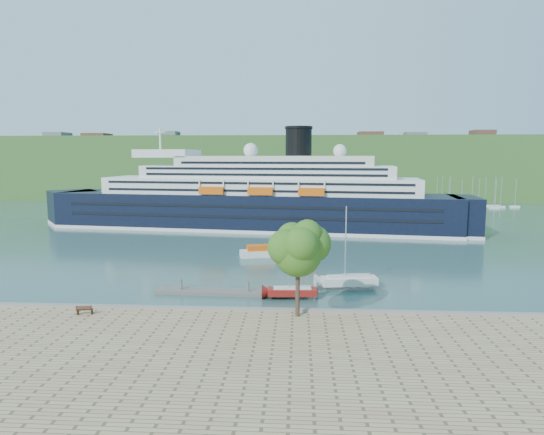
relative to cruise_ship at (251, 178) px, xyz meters
The scene contains 10 objects.
ground 59.41m from the cruise_ship, 87.41° to the right, with size 400.00×400.00×0.00m, color #2F5551.
far_hillside 86.82m from the cruise_ship, 88.26° to the left, with size 400.00×50.00×24.00m, color #396327.
quay_coping 59.39m from the cruise_ship, 87.41° to the right, with size 220.00×0.50×0.30m, color slate.
cruise_ship is the anchor object (origin of this frame).
park_bench 62.11m from the cruise_ship, 99.54° to the right, with size 1.60×0.66×1.02m, color #4C2415, non-canonical shape.
promenade_tree 60.92m from the cruise_ship, 79.79° to the right, with size 6.20×6.20×10.27m, color #2F5D18, non-canonical shape.
floating_pontoon 51.11m from the cruise_ship, 86.79° to the right, with size 18.50×2.26×0.41m, color slate, non-canonical shape.
sailboat_red 52.69m from the cruise_ship, 78.81° to the right, with size 6.28×1.74×8.11m, color maroon, non-canonical shape.
sailboat_white_far 50.27m from the cruise_ship, 69.87° to the right, with size 7.68×2.13×9.92m, color silver, non-canonical shape.
tender_launch 31.25m from the cruise_ship, 80.92° to the right, with size 6.93×2.37×1.91m, color #DC550C, non-canonical shape.
Camera 1 is at (8.13, -44.12, 16.43)m, focal length 30.00 mm.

